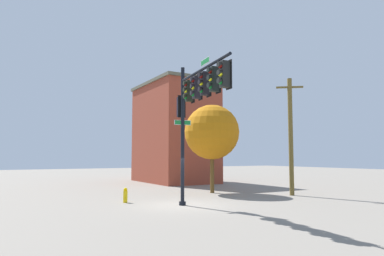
{
  "coord_description": "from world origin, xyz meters",
  "views": [
    {
      "loc": [
        16.49,
        -8.9,
        2.58
      ],
      "look_at": [
        0.21,
        0.47,
        4.12
      ],
      "focal_mm": 32.58,
      "sensor_mm": 36.0,
      "label": 1
    }
  ],
  "objects_px": {
    "brick_building": "(174,132)",
    "signal_pole_assembly": "(196,98)",
    "fire_hydrant": "(125,195)",
    "utility_pole": "(291,134)",
    "tree_near": "(212,132)"
  },
  "relations": [
    {
      "from": "brick_building",
      "to": "utility_pole",
      "type": "bearing_deg",
      "value": 4.85
    },
    {
      "from": "utility_pole",
      "to": "brick_building",
      "type": "bearing_deg",
      "value": -175.15
    },
    {
      "from": "fire_hydrant",
      "to": "tree_near",
      "type": "distance_m",
      "value": 8.36
    },
    {
      "from": "fire_hydrant",
      "to": "brick_building",
      "type": "distance_m",
      "value": 16.71
    },
    {
      "from": "fire_hydrant",
      "to": "brick_building",
      "type": "relative_size",
      "value": 0.08
    },
    {
      "from": "brick_building",
      "to": "tree_near",
      "type": "bearing_deg",
      "value": -12.83
    },
    {
      "from": "utility_pole",
      "to": "tree_near",
      "type": "relative_size",
      "value": 1.25
    },
    {
      "from": "brick_building",
      "to": "signal_pole_assembly",
      "type": "bearing_deg",
      "value": -23.72
    },
    {
      "from": "fire_hydrant",
      "to": "tree_near",
      "type": "height_order",
      "value": "tree_near"
    },
    {
      "from": "signal_pole_assembly",
      "to": "fire_hydrant",
      "type": "height_order",
      "value": "signal_pole_assembly"
    },
    {
      "from": "utility_pole",
      "to": "fire_hydrant",
      "type": "bearing_deg",
      "value": -100.53
    },
    {
      "from": "fire_hydrant",
      "to": "tree_near",
      "type": "xyz_separation_m",
      "value": [
        -1.97,
        7.12,
        3.92
      ]
    },
    {
      "from": "signal_pole_assembly",
      "to": "tree_near",
      "type": "xyz_separation_m",
      "value": [
        -6.44,
        5.14,
        -1.12
      ]
    },
    {
      "from": "utility_pole",
      "to": "brick_building",
      "type": "relative_size",
      "value": 0.78
    },
    {
      "from": "utility_pole",
      "to": "brick_building",
      "type": "height_order",
      "value": "brick_building"
    }
  ]
}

